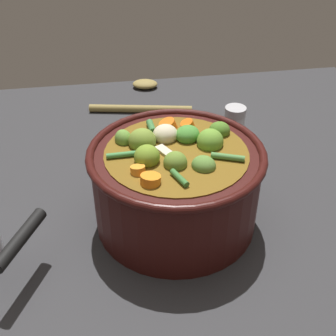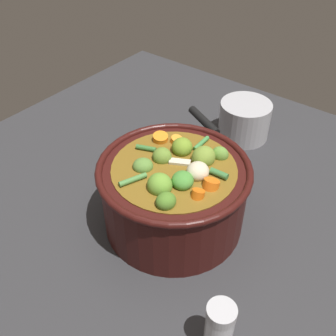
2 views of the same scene
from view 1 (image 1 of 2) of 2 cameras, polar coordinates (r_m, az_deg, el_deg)
The scene contains 4 objects.
ground_plane at distance 0.72m, azimuth 0.97°, elevation -6.63°, with size 1.10×1.10×0.00m, color #2D2D30.
cooking_pot at distance 0.68m, azimuth 1.02°, elevation -2.08°, with size 0.26×0.26×0.16m.
wooden_spoon at distance 1.07m, azimuth -3.29°, elevation 9.09°, with size 0.23×0.19×0.02m.
salt_shaker at distance 0.88m, azimuth 8.47°, elevation 5.05°, with size 0.04×0.04×0.09m.
Camera 1 is at (0.10, 0.53, 0.48)m, focal length 47.31 mm.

